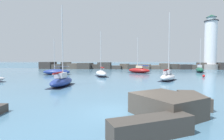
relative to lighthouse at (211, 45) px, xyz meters
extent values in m
plane|color=teal|center=(-29.42, -52.85, -8.47)|extent=(600.00, 600.00, 0.00)
cube|color=teal|center=(-29.42, 60.71, -8.47)|extent=(400.00, 116.00, 0.01)
cube|color=#383330|center=(-58.96, 0.25, -7.20)|extent=(5.18, 5.38, 2.53)
cube|color=#423D38|center=(-55.15, 0.27, -7.64)|extent=(5.90, 6.14, 1.66)
cube|color=#4C443D|center=(-51.80, 0.23, -7.22)|extent=(4.12, 4.43, 2.49)
cube|color=brown|center=(-48.88, 0.79, -7.46)|extent=(4.19, 5.29, 2.02)
cube|color=#423D38|center=(-44.37, -0.04, -7.39)|extent=(5.19, 5.63, 2.17)
cube|color=#423D38|center=(-40.46, 0.39, -7.64)|extent=(3.71, 3.85, 1.67)
cube|color=#423D38|center=(-37.19, 0.11, -7.26)|extent=(4.78, 4.43, 2.43)
cube|color=#423D38|center=(-32.97, -0.07, -7.86)|extent=(4.73, 4.25, 1.23)
cube|color=brown|center=(-29.82, 1.18, -7.53)|extent=(3.58, 4.19, 1.88)
cube|color=#423D38|center=(-26.41, -0.08, -7.66)|extent=(5.42, 5.26, 1.62)
cube|color=brown|center=(-22.73, 1.02, -7.64)|extent=(5.63, 6.39, 1.66)
cube|color=brown|center=(-18.90, 1.28, -7.80)|extent=(4.18, 5.81, 1.33)
cube|color=brown|center=(-15.40, 0.95, -7.44)|extent=(4.03, 5.72, 2.05)
cube|color=#4C443D|center=(-12.60, 0.80, -7.55)|extent=(4.02, 3.96, 1.84)
cube|color=#383330|center=(-8.56, 0.47, -7.62)|extent=(5.55, 4.67, 1.70)
cube|color=#4C443D|center=(-4.52, 0.71, -7.70)|extent=(3.58, 4.04, 1.54)
cube|color=#4C443D|center=(-1.80, 1.44, -7.30)|extent=(3.53, 5.56, 2.35)
cube|color=#383330|center=(1.12, 1.34, -7.60)|extent=(4.23, 4.01, 1.75)
cube|color=#383330|center=(3.84, 0.17, -7.28)|extent=(3.69, 5.64, 2.39)
cylinder|color=gray|center=(0.00, 0.00, -7.57)|extent=(5.33, 5.33, 1.80)
cylinder|color=white|center=(0.00, 0.00, 0.72)|extent=(3.95, 3.95, 14.78)
cylinder|color=#232328|center=(0.00, 0.00, 8.23)|extent=(4.54, 4.54, 0.25)
cylinder|color=silver|center=(0.00, 0.00, 8.93)|extent=(2.76, 2.76, 1.15)
cone|color=#194C38|center=(0.00, 0.00, 9.96)|extent=(3.36, 3.36, 0.90)
cube|color=#4C443D|center=(-26.58, -53.40, -7.84)|extent=(4.48, 4.62, 1.27)
cube|color=#4C443D|center=(-24.15, -50.84, -8.05)|extent=(1.41, 3.48, 0.84)
cube|color=#423D38|center=(-27.84, -56.38, -8.04)|extent=(3.87, 2.59, 0.87)
ellipsoid|color=silver|center=(-34.05, -29.22, -7.88)|extent=(3.75, 6.17, 1.17)
cube|color=black|center=(-34.05, -29.22, -8.46)|extent=(3.62, 5.88, 0.03)
cylinder|color=silver|center=(-34.20, -28.80, -3.39)|extent=(0.12, 0.12, 7.82)
cylinder|color=#BCBCC1|center=(-33.66, -30.32, -6.75)|extent=(1.17, 3.08, 0.10)
cube|color=maroon|center=(-33.66, -30.32, -6.65)|extent=(1.10, 2.65, 0.20)
ellipsoid|color=maroon|center=(-25.86, -19.15, -7.85)|extent=(6.23, 5.13, 1.24)
cube|color=black|center=(-25.86, -19.15, -8.46)|extent=(5.95, 4.94, 0.03)
cube|color=beige|center=(-25.61, -19.31, -6.91)|extent=(2.18, 2.02, 0.64)
cylinder|color=silver|center=(-26.24, -18.91, -3.33)|extent=(0.12, 0.12, 7.79)
cylinder|color=#BCBCC1|center=(-24.87, -19.79, -6.68)|extent=(2.80, 1.86, 0.10)
cube|color=navy|center=(-24.87, -19.79, -6.58)|extent=(2.44, 1.68, 0.20)
ellipsoid|color=silver|center=(-22.36, -35.26, -7.93)|extent=(4.12, 5.66, 1.09)
cube|color=black|center=(-22.36, -35.26, -8.46)|extent=(3.96, 5.40, 0.03)
cube|color=#B2B2B7|center=(-22.48, -35.50, -7.07)|extent=(1.66, 1.91, 0.64)
cylinder|color=silver|center=(-22.18, -34.90, -2.49)|extent=(0.12, 0.12, 9.79)
cylinder|color=#BCBCC1|center=(-22.85, -36.22, -6.84)|extent=(1.43, 2.69, 0.10)
cube|color=maroon|center=(-22.85, -36.22, -6.74)|extent=(1.32, 2.34, 0.20)
ellipsoid|color=navy|center=(-37.09, -42.58, -7.93)|extent=(1.95, 5.64, 1.08)
cube|color=black|center=(-37.09, -42.58, -8.46)|extent=(1.91, 5.36, 0.03)
cube|color=silver|center=(-37.09, -42.86, -7.07)|extent=(1.05, 1.70, 0.64)
cylinder|color=silver|center=(-37.08, -42.16, -2.85)|extent=(0.12, 0.12, 9.08)
cylinder|color=#BCBCC1|center=(-37.11, -43.70, -6.84)|extent=(0.15, 3.09, 0.10)
cube|color=maroon|center=(-37.11, -43.70, -6.74)|extent=(0.24, 2.62, 0.20)
ellipsoid|color=navy|center=(-44.57, -26.19, -7.85)|extent=(6.16, 2.78, 1.25)
cube|color=black|center=(-44.57, -26.19, -8.46)|extent=(5.86, 2.71, 0.03)
cylinder|color=silver|center=(-45.02, -26.23, -3.82)|extent=(0.12, 0.12, 6.80)
cylinder|color=#BCBCC1|center=(-43.38, -26.10, -6.68)|extent=(3.30, 0.35, 0.10)
cube|color=#4C4C51|center=(-43.38, -26.10, -6.58)|extent=(2.81, 0.41, 0.20)
ellipsoid|color=#195138|center=(-9.49, -15.26, -7.82)|extent=(2.98, 5.97, 1.29)
cube|color=black|center=(-9.49, -15.26, -8.46)|extent=(2.88, 5.68, 0.03)
cube|color=silver|center=(-9.43, -14.98, -6.86)|extent=(1.32, 1.89, 0.64)
cylinder|color=silver|center=(-9.59, -15.67, -3.34)|extent=(0.12, 0.12, 7.67)
cylinder|color=#BCBCC1|center=(-9.23, -14.14, -6.63)|extent=(0.81, 3.09, 0.10)
cube|color=navy|center=(-9.23, -14.14, -6.53)|extent=(0.80, 2.65, 0.20)
sphere|color=red|center=(-14.33, -29.32, -8.21)|extent=(0.51, 0.51, 0.51)
cylinder|color=black|center=(-14.33, -29.32, -7.86)|extent=(0.04, 0.04, 0.20)
camera|label=1|loc=(-28.88, -63.79, -5.17)|focal=28.00mm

